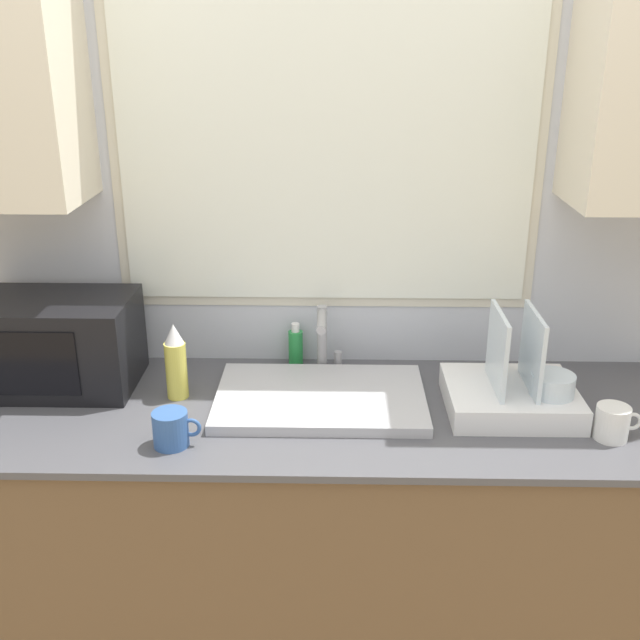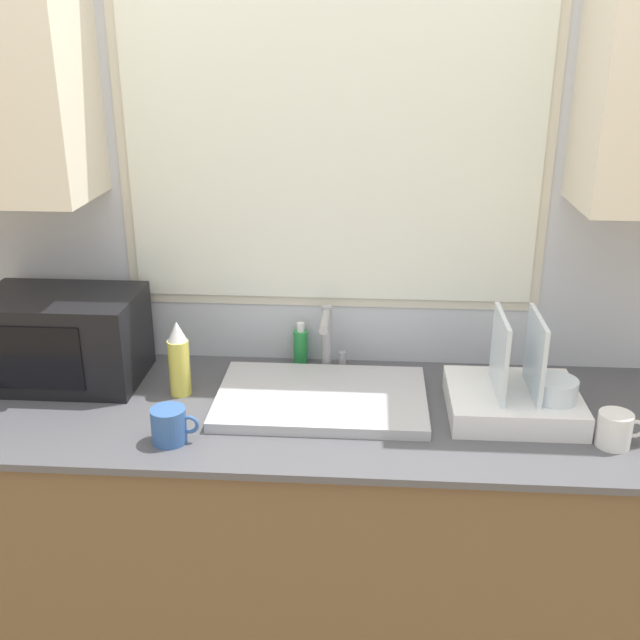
% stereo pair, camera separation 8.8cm
% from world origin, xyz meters
% --- Properties ---
extents(countertop, '(2.18, 0.70, 0.94)m').
position_xyz_m(countertop, '(0.00, 0.34, 0.47)').
color(countertop, brown).
rests_on(countertop, ground_plane).
extents(wall_back, '(6.00, 0.38, 2.60)m').
position_xyz_m(wall_back, '(0.00, 0.66, 1.42)').
color(wall_back, silver).
rests_on(wall_back, ground_plane).
extents(sink_basin, '(0.60, 0.40, 0.03)m').
position_xyz_m(sink_basin, '(-0.01, 0.37, 0.95)').
color(sink_basin, '#B2B2B7').
rests_on(sink_basin, countertop).
extents(faucet, '(0.08, 0.18, 0.21)m').
position_xyz_m(faucet, '(-0.01, 0.57, 1.07)').
color(faucet, '#99999E').
rests_on(faucet, countertop).
extents(microwave, '(0.46, 0.31, 0.27)m').
position_xyz_m(microwave, '(-0.80, 0.47, 1.08)').
color(microwave, black).
rests_on(microwave, countertop).
extents(dish_rack, '(0.36, 0.31, 0.29)m').
position_xyz_m(dish_rack, '(0.53, 0.34, 1.00)').
color(dish_rack, white).
rests_on(dish_rack, countertop).
extents(spray_bottle, '(0.06, 0.06, 0.23)m').
position_xyz_m(spray_bottle, '(-0.43, 0.40, 1.05)').
color(spray_bottle, '#D8CC4C').
rests_on(spray_bottle, countertop).
extents(soap_bottle, '(0.05, 0.05, 0.14)m').
position_xyz_m(soap_bottle, '(-0.10, 0.64, 1.00)').
color(soap_bottle, '#268C3F').
rests_on(soap_bottle, countertop).
extents(mug_near_sink, '(0.13, 0.09, 0.09)m').
position_xyz_m(mug_near_sink, '(-0.39, 0.12, 0.99)').
color(mug_near_sink, '#335999').
rests_on(mug_near_sink, countertop).
extents(mug_by_rack, '(0.12, 0.09, 0.09)m').
position_xyz_m(mug_by_rack, '(0.75, 0.18, 0.99)').
color(mug_by_rack, white).
rests_on(mug_by_rack, countertop).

